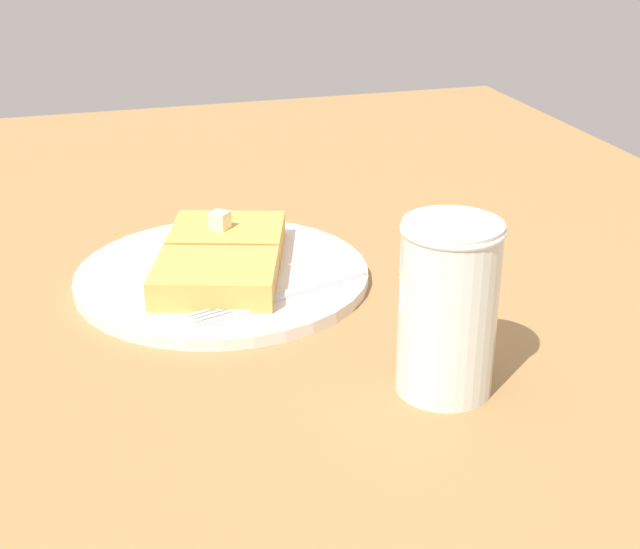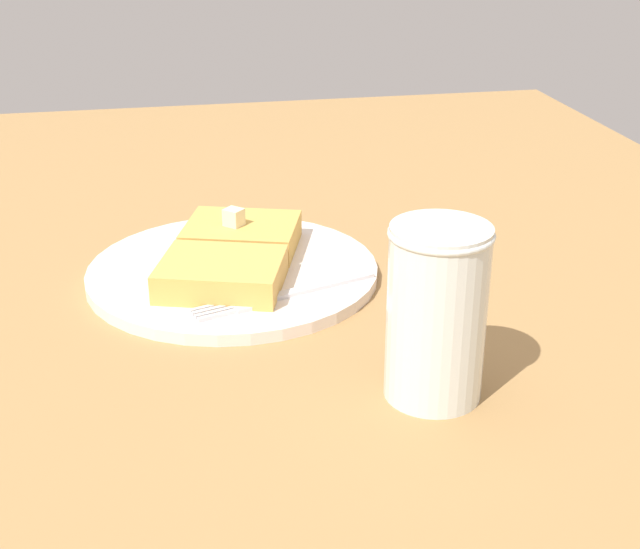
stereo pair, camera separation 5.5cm
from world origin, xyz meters
The scene contains 7 objects.
table_surface centered at (0.00, 0.00, 1.28)cm, with size 121.78×121.78×2.57cm, color #997243.
plate centered at (2.65, 5.15, 3.11)cm, with size 24.92×24.92×1.00cm.
toast_slice_left centered at (-1.37, 6.44, 4.76)cm, with size 8.01×9.77×2.38cm, color gold.
toast_slice_middle centered at (6.66, 3.87, 4.76)cm, with size 8.01×9.77×2.38cm, color gold.
butter_pat_primary centered at (-0.97, 5.76, 6.72)cm, with size 1.54×1.38×1.54cm, color beige.
fork centered at (9.63, 7.83, 3.75)cm, with size 6.35×15.65×0.36cm.
syrup_jar centered at (23.97, 16.27, 7.94)cm, with size 6.72×6.72×11.98cm.
Camera 1 is at (71.45, -6.33, 34.46)cm, focal length 50.00 mm.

